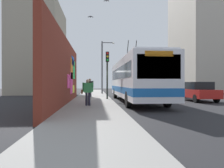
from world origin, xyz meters
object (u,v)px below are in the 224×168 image
at_px(parked_car_champagne, 156,88).
at_px(traffic_light, 107,67).
at_px(pedestrian_midblock, 90,86).
at_px(parked_car_red, 197,91).
at_px(street_lamp, 104,64).
at_px(city_bus, 135,78).
at_px(parked_car_silver, 171,89).
at_px(pedestrian_near_wall, 88,90).

distance_m(parked_car_champagne, traffic_light, 13.09).
bearing_deg(pedestrian_midblock, parked_car_red, -112.87).
bearing_deg(street_lamp, traffic_light, 179.49).
xyz_separation_m(city_bus, pedestrian_midblock, (3.98, 3.67, -0.65)).
height_order(parked_car_champagne, street_lamp, street_lamp).
bearing_deg(city_bus, pedestrian_midblock, 42.66).
distance_m(parked_car_red, traffic_light, 7.67).
height_order(parked_car_red, street_lamp, street_lamp).
relative_size(parked_car_champagne, pedestrian_midblock, 2.48).
relative_size(parked_car_red, traffic_light, 1.09).
bearing_deg(traffic_light, parked_car_red, -96.76).
distance_m(parked_car_champagne, street_lamp, 8.04).
height_order(pedestrian_midblock, street_lamp, street_lamp).
bearing_deg(street_lamp, parked_car_red, -144.12).
relative_size(parked_car_red, street_lamp, 0.65).
bearing_deg(street_lamp, parked_car_silver, -119.30).
distance_m(pedestrian_near_wall, traffic_light, 5.53).
bearing_deg(city_bus, parked_car_red, -87.37).
bearing_deg(traffic_light, pedestrian_near_wall, 163.61).
relative_size(city_bus, parked_car_red, 2.85).
bearing_deg(pedestrian_near_wall, parked_car_red, -64.81).
distance_m(pedestrian_midblock, street_lamp, 7.07).
height_order(city_bus, pedestrian_midblock, city_bus).
bearing_deg(parked_car_red, traffic_light, 83.24).
relative_size(city_bus, pedestrian_near_wall, 7.91).
height_order(parked_car_silver, traffic_light, traffic_light).
distance_m(city_bus, street_lamp, 10.70).
relative_size(parked_car_silver, street_lamp, 0.69).
bearing_deg(pedestrian_midblock, parked_car_champagne, -48.75).
bearing_deg(traffic_light, pedestrian_midblock, 27.86).
xyz_separation_m(parked_car_silver, pedestrian_near_wall, (-10.12, 8.83, 0.22)).
bearing_deg(pedestrian_midblock, pedestrian_near_wall, -179.72).
bearing_deg(parked_car_silver, pedestrian_near_wall, 138.91).
xyz_separation_m(parked_car_champagne, street_lamp, (-1.46, 7.27, 3.12)).
height_order(parked_car_champagne, pedestrian_near_wall, pedestrian_near_wall).
bearing_deg(street_lamp, city_bus, -168.63).
bearing_deg(city_bus, parked_car_champagne, -23.87).
bearing_deg(street_lamp, pedestrian_near_wall, 173.74).
xyz_separation_m(parked_car_silver, street_lamp, (4.08, 7.27, 3.12)).
bearing_deg(parked_car_red, parked_car_silver, -0.00).
distance_m(parked_car_red, parked_car_champagne, 11.51).
height_order(parked_car_red, pedestrian_midblock, pedestrian_midblock).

